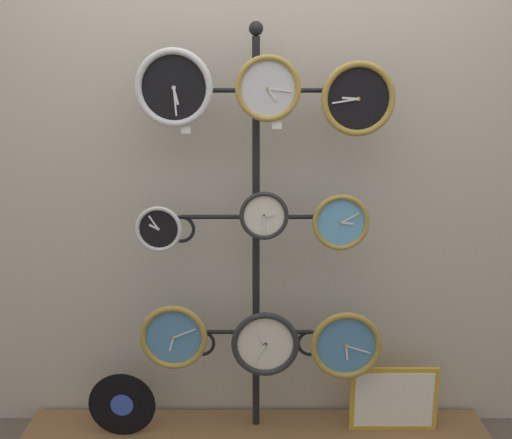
{
  "coord_description": "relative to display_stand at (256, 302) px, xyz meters",
  "views": [
    {
      "loc": [
        0.0,
        -2.18,
        1.69
      ],
      "look_at": [
        0.0,
        0.36,
        1.09
      ],
      "focal_mm": 42.0,
      "sensor_mm": 36.0,
      "label": 1
    }
  ],
  "objects": [
    {
      "name": "clock_bottom_right",
      "position": [
        0.41,
        -0.11,
        -0.17
      ],
      "size": [
        0.32,
        0.04,
        0.32
      ],
      "color": "#4C84B2"
    },
    {
      "name": "clock_bottom_center",
      "position": [
        0.04,
        -0.1,
        -0.16
      ],
      "size": [
        0.31,
        0.04,
        0.31
      ],
      "color": "silver"
    },
    {
      "name": "clock_middle_right",
      "position": [
        0.37,
        -0.08,
        0.4
      ],
      "size": [
        0.25,
        0.04,
        0.25
      ],
      "color": "#60A8DB"
    },
    {
      "name": "clock_middle_center",
      "position": [
        0.03,
        -0.09,
        0.43
      ],
      "size": [
        0.21,
        0.04,
        0.21
      ],
      "color": "silver"
    },
    {
      "name": "shop_wall",
      "position": [
        -0.0,
        0.16,
        0.71
      ],
      "size": [
        4.4,
        0.04,
        2.8
      ],
      "color": "#BCB2A3",
      "rests_on": "ground_plane"
    },
    {
      "name": "low_shelf",
      "position": [
        -0.0,
        -0.06,
        -0.66
      ],
      "size": [
        2.2,
        0.36,
        0.06
      ],
      "color": "brown",
      "rests_on": "ground_plane"
    },
    {
      "name": "clock_bottom_left",
      "position": [
        -0.37,
        -0.12,
        -0.12
      ],
      "size": [
        0.3,
        0.04,
        0.3
      ],
      "color": "#4C84B2"
    },
    {
      "name": "clock_middle_left",
      "position": [
        -0.42,
        -0.09,
        0.37
      ],
      "size": [
        0.2,
        0.04,
        0.2
      ],
      "color": "black"
    },
    {
      "name": "price_tag_upper",
      "position": [
        -0.29,
        -0.09,
        0.79
      ],
      "size": [
        0.04,
        0.0,
        0.03
      ],
      "color": "white"
    },
    {
      "name": "picture_frame",
      "position": [
        0.65,
        -0.05,
        -0.47
      ],
      "size": [
        0.41,
        0.02,
        0.32
      ],
      "color": "gold",
      "rests_on": "low_shelf"
    },
    {
      "name": "price_tag_mid",
      "position": [
        0.09,
        -0.11,
        0.81
      ],
      "size": [
        0.04,
        0.0,
        0.03
      ],
      "color": "white"
    },
    {
      "name": "vinyl_record",
      "position": [
        -0.62,
        -0.1,
        -0.47
      ],
      "size": [
        0.31,
        0.01,
        0.31
      ],
      "color": "black",
      "rests_on": "low_shelf"
    },
    {
      "name": "display_stand",
      "position": [
        0.0,
        0.0,
        0.0
      ],
      "size": [
        0.8,
        0.32,
        1.92
      ],
      "color": "black",
      "rests_on": "ground_plane"
    },
    {
      "name": "clock_top_right",
      "position": [
        0.42,
        -0.1,
        0.92
      ],
      "size": [
        0.31,
        0.04,
        0.31
      ],
      "color": "black"
    },
    {
      "name": "clock_top_left",
      "position": [
        -0.34,
        -0.09,
        0.96
      ],
      "size": [
        0.32,
        0.04,
        0.32
      ],
      "color": "black"
    },
    {
      "name": "clock_top_center",
      "position": [
        0.05,
        -0.11,
        0.96
      ],
      "size": [
        0.27,
        0.04,
        0.27
      ],
      "color": "silver"
    }
  ]
}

